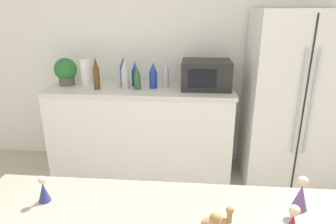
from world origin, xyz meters
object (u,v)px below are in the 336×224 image
object	(u,v)px
back_bottle_6	(166,74)
wise_man_figurine_purple	(44,191)
back_bottle_5	(125,74)
back_bottle_2	(153,76)
back_bottle_4	(124,72)
wise_man_figurine_crimson	(301,195)
back_bottle_1	(137,78)
paper_towel_roll	(86,73)
back_bottle_3	(135,74)
potted_plant	(66,71)
microwave	(206,75)
refrigerator	(291,100)
back_bottle_0	(96,74)
camel_figurine	(216,222)

from	to	relation	value
back_bottle_6	wise_man_figurine_purple	bearing A→B (deg)	-99.01
back_bottle_5	wise_man_figurine_purple	bearing A→B (deg)	-87.47
back_bottle_2	back_bottle_4	world-z (taller)	back_bottle_4
back_bottle_5	wise_man_figurine_crimson	bearing A→B (deg)	-59.11
back_bottle_1	wise_man_figurine_purple	size ratio (longest dim) A/B	2.09
paper_towel_roll	back_bottle_3	world-z (taller)	paper_towel_roll
potted_plant	microwave	bearing A→B (deg)	-1.01
refrigerator	potted_plant	size ratio (longest dim) A/B	6.01
back_bottle_2	back_bottle_5	distance (m)	0.28
microwave	paper_towel_roll	bearing A→B (deg)	179.05
back_bottle_3	back_bottle_4	bearing A→B (deg)	-175.26
back_bottle_4	back_bottle_6	size ratio (longest dim) A/B	1.08
potted_plant	back_bottle_0	bearing A→B (deg)	-21.16
paper_towel_roll	back_bottle_1	bearing A→B (deg)	-11.21
potted_plant	back_bottle_1	world-z (taller)	potted_plant
back_bottle_1	back_bottle_2	bearing A→B (deg)	22.07
back_bottle_2	back_bottle_1	bearing A→B (deg)	-157.93
refrigerator	wise_man_figurine_crimson	size ratio (longest dim) A/B	11.84
paper_towel_roll	back_bottle_1	size ratio (longest dim) A/B	1.13
back_bottle_0	wise_man_figurine_crimson	bearing A→B (deg)	-52.58
potted_plant	wise_man_figurine_crimson	world-z (taller)	potted_plant
paper_towel_roll	wise_man_figurine_crimson	size ratio (longest dim) A/B	1.89
back_bottle_6	wise_man_figurine_crimson	xyz separation A→B (m)	(0.70, -1.94, -0.05)
potted_plant	back_bottle_2	xyz separation A→B (m)	(0.92, -0.05, -0.02)
back_bottle_2	back_bottle_6	size ratio (longest dim) A/B	0.91
back_bottle_2	back_bottle_6	bearing A→B (deg)	21.75
wise_man_figurine_crimson	back_bottle_3	bearing A→B (deg)	117.51
back_bottle_2	back_bottle_3	world-z (taller)	back_bottle_2
back_bottle_3	wise_man_figurine_crimson	xyz separation A→B (m)	(1.02, -1.96, -0.04)
paper_towel_roll	back_bottle_2	world-z (taller)	paper_towel_roll
back_bottle_4	back_bottle_5	world-z (taller)	back_bottle_4
paper_towel_roll	back_bottle_4	world-z (taller)	back_bottle_4
back_bottle_6	camel_figurine	xyz separation A→B (m)	(0.37, -2.14, -0.04)
microwave	back_bottle_4	xyz separation A→B (m)	(-0.83, 0.03, 0.01)
back_bottle_2	back_bottle_6	xyz separation A→B (m)	(0.12, 0.05, 0.01)
back_bottle_2	camel_figurine	bearing A→B (deg)	-76.94
back_bottle_3	wise_man_figurine_purple	xyz separation A→B (m)	(0.00, -1.99, -0.05)
back_bottle_3	camel_figurine	world-z (taller)	back_bottle_3
back_bottle_0	wise_man_figurine_purple	world-z (taller)	back_bottle_0
camel_figurine	wise_man_figurine_purple	distance (m)	0.70
camel_figurine	potted_plant	bearing A→B (deg)	123.24
potted_plant	back_bottle_5	world-z (taller)	back_bottle_5
back_bottle_3	wise_man_figurine_crimson	size ratio (longest dim) A/B	1.80
potted_plant	back_bottle_6	distance (m)	1.04
camel_figurine	wise_man_figurine_purple	bearing A→B (deg)	166.03
wise_man_figurine_crimson	paper_towel_roll	bearing A→B (deg)	128.25
back_bottle_2	back_bottle_0	bearing A→B (deg)	-170.71
camel_figurine	wise_man_figurine_purple	world-z (taller)	camel_figurine
potted_plant	back_bottle_6	xyz separation A→B (m)	(1.04, -0.00, -0.01)
back_bottle_0	wise_man_figurine_crimson	world-z (taller)	back_bottle_0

